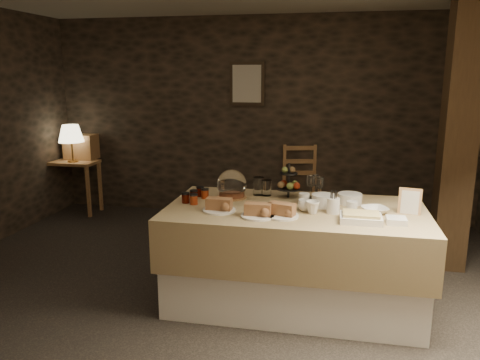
% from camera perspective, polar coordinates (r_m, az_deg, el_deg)
% --- Properties ---
extents(ground_plane, '(5.50, 5.00, 0.01)m').
position_cam_1_polar(ground_plane, '(4.13, -3.58, -14.26)').
color(ground_plane, black).
rests_on(ground_plane, ground).
extents(room_shell, '(5.52, 5.02, 2.60)m').
position_cam_1_polar(room_shell, '(3.69, -3.92, 7.89)').
color(room_shell, black).
rests_on(room_shell, ground).
extents(buffet_table, '(2.07, 1.10, 0.82)m').
position_cam_1_polar(buffet_table, '(3.91, 6.64, -8.30)').
color(buffet_table, silver).
rests_on(buffet_table, ground_plane).
extents(console_table, '(0.67, 0.38, 0.72)m').
position_cam_1_polar(console_table, '(6.76, -19.75, 1.12)').
color(console_table, '#9B6839').
rests_on(console_table, ground_plane).
extents(table_lamp, '(0.33, 0.33, 0.50)m').
position_cam_1_polar(table_lamp, '(6.61, -19.93, 5.30)').
color(table_lamp, '#B1833D').
rests_on(table_lamp, console_table).
extents(wine_rack, '(0.42, 0.26, 0.34)m').
position_cam_1_polar(wine_rack, '(6.83, -18.81, 3.86)').
color(wine_rack, '#9B6839').
rests_on(wine_rack, console_table).
extents(chair, '(0.55, 0.53, 0.77)m').
position_cam_1_polar(chair, '(6.08, 7.52, -1.00)').
color(chair, '#9B6839').
rests_on(chair, ground_plane).
extents(timber_column, '(0.30, 0.30, 2.60)m').
position_cam_1_polar(timber_column, '(4.87, 25.07, 4.82)').
color(timber_column, black).
rests_on(timber_column, ground_plane).
extents(framed_picture, '(0.45, 0.04, 0.55)m').
position_cam_1_polar(framed_picture, '(6.11, 0.87, 11.66)').
color(framed_picture, '#302318').
rests_on(framed_picture, room_shell).
extents(plate_stack_a, '(0.19, 0.19, 0.10)m').
position_cam_1_polar(plate_stack_a, '(3.87, 10.12, -2.46)').
color(plate_stack_a, silver).
rests_on(plate_stack_a, buffet_table).
extents(plate_stack_b, '(0.20, 0.20, 0.08)m').
position_cam_1_polar(plate_stack_b, '(4.00, 13.24, -2.21)').
color(plate_stack_b, silver).
rests_on(plate_stack_b, buffet_table).
extents(cutlery_holder, '(0.10, 0.10, 0.12)m').
position_cam_1_polar(cutlery_holder, '(3.69, 11.29, -3.08)').
color(cutlery_holder, silver).
rests_on(cutlery_holder, buffet_table).
extents(cup_a, '(0.11, 0.11, 0.09)m').
position_cam_1_polar(cup_a, '(3.72, 7.93, -3.07)').
color(cup_a, silver).
rests_on(cup_a, buffet_table).
extents(cup_b, '(0.13, 0.13, 0.10)m').
position_cam_1_polar(cup_b, '(3.66, 8.82, -3.31)').
color(cup_b, silver).
rests_on(cup_b, buffet_table).
extents(mug_c, '(0.09, 0.09, 0.09)m').
position_cam_1_polar(mug_c, '(3.90, 7.82, -2.28)').
color(mug_c, silver).
rests_on(mug_c, buffet_table).
extents(mug_d, '(0.08, 0.08, 0.09)m').
position_cam_1_polar(mug_d, '(3.75, 13.48, -3.19)').
color(mug_d, silver).
rests_on(mug_d, buffet_table).
extents(bowl, '(0.26, 0.26, 0.05)m').
position_cam_1_polar(bowl, '(3.78, 16.09, -3.55)').
color(bowl, silver).
rests_on(bowl, buffet_table).
extents(cake_dome, '(0.26, 0.26, 0.26)m').
position_cam_1_polar(cake_dome, '(4.06, -1.01, -0.74)').
color(cake_dome, '#9B6839').
rests_on(cake_dome, buffet_table).
extents(fruit_stand, '(0.21, 0.21, 0.30)m').
position_cam_1_polar(fruit_stand, '(4.08, 5.99, -0.49)').
color(fruit_stand, black).
rests_on(fruit_stand, buffet_table).
extents(bread_platter_left, '(0.26, 0.26, 0.11)m').
position_cam_1_polar(bread_platter_left, '(3.68, -2.57, -3.21)').
color(bread_platter_left, silver).
rests_on(bread_platter_left, buffet_table).
extents(bread_platter_center, '(0.26, 0.26, 0.11)m').
position_cam_1_polar(bread_platter_center, '(3.54, 2.18, -3.88)').
color(bread_platter_center, silver).
rests_on(bread_platter_center, buffet_table).
extents(bread_platter_right, '(0.26, 0.26, 0.11)m').
position_cam_1_polar(bread_platter_right, '(3.56, 5.10, -3.84)').
color(bread_platter_right, silver).
rests_on(bread_platter_right, buffet_table).
extents(jam_jars, '(0.18, 0.32, 0.07)m').
position_cam_1_polar(jam_jars, '(4.01, -5.41, -1.96)').
color(jam_jars, '#4E0F05').
rests_on(jam_jars, buffet_table).
extents(tart_dish, '(0.30, 0.22, 0.07)m').
position_cam_1_polar(tart_dish, '(3.53, 14.52, -4.45)').
color(tart_dish, silver).
rests_on(tart_dish, buffet_table).
extents(square_dish, '(0.14, 0.14, 0.04)m').
position_cam_1_polar(square_dish, '(3.57, 18.51, -4.71)').
color(square_dish, silver).
rests_on(square_dish, buffet_table).
extents(menu_frame, '(0.18, 0.10, 0.22)m').
position_cam_1_polar(menu_frame, '(3.83, 19.99, -2.57)').
color(menu_frame, '#9B6839').
rests_on(menu_frame, buffet_table).
extents(storage_jar_a, '(0.10, 0.10, 0.16)m').
position_cam_1_polar(storage_jar_a, '(4.17, 2.28, -0.73)').
color(storage_jar_a, white).
rests_on(storage_jar_a, buffet_table).
extents(storage_jar_b, '(0.09, 0.09, 0.14)m').
position_cam_1_polar(storage_jar_b, '(4.15, 3.23, -0.94)').
color(storage_jar_b, white).
rests_on(storage_jar_b, buffet_table).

